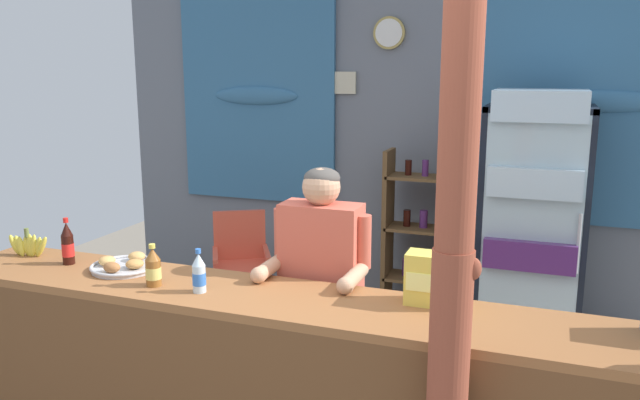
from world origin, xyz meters
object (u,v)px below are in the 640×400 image
timber_post (453,266)px  banana_bunch (28,246)px  bottle_shelf_rack (415,234)px  pastry_tray (124,265)px  stall_counter (273,387)px  soda_bottle_water (199,274)px  shopkeeper (321,277)px  plastic_lawn_chair (241,259)px  snack_box_instant_noodle (431,279)px  soda_bottle_iced_tea (153,268)px  drink_fridge (533,208)px  soda_bottle_cola (68,245)px

timber_post → banana_bunch: (-2.35, 0.46, -0.29)m
bottle_shelf_rack → pastry_tray: 2.49m
bottle_shelf_rack → banana_bunch: size_ratio=5.20×
stall_counter → soda_bottle_water: 0.60m
timber_post → shopkeeper: bearing=135.0°
bottle_shelf_rack → shopkeeper: (-0.08, -1.93, 0.25)m
plastic_lawn_chair → snack_box_instant_noodle: bearing=-43.4°
soda_bottle_iced_tea → pastry_tray: soda_bottle_iced_tea is taller
bottle_shelf_rack → shopkeeper: bearing=-92.3°
soda_bottle_iced_tea → pastry_tray: size_ratio=0.60×
bottle_shelf_rack → pastry_tray: size_ratio=4.01×
stall_counter → soda_bottle_water: soda_bottle_water is taller
stall_counter → bottle_shelf_rack: bearing=87.2°
bottle_shelf_rack → snack_box_instant_noodle: bearing=-76.6°
drink_fridge → plastic_lawn_chair: (-2.18, -0.28, -0.52)m
soda_bottle_water → snack_box_instant_noodle: 1.04m
bottle_shelf_rack → stall_counter: bearing=-92.8°
stall_counter → bottle_shelf_rack: 2.45m
pastry_tray → bottle_shelf_rack: bearing=65.5°
bottle_shelf_rack → soda_bottle_cola: 2.68m
timber_post → soda_bottle_water: 1.24m
bottle_shelf_rack → banana_bunch: bottle_shelf_rack is taller
soda_bottle_iced_tea → snack_box_instant_noodle: size_ratio=0.89×
plastic_lawn_chair → snack_box_instant_noodle: (1.82, -1.72, 0.61)m
soda_bottle_water → pastry_tray: soda_bottle_water is taller
bottle_shelf_rack → pastry_tray: (-1.03, -2.25, 0.30)m
soda_bottle_water → drink_fridge: bearing=58.3°
plastic_lawn_chair → pastry_tray: 1.88m
drink_fridge → banana_bunch: size_ratio=7.05×
stall_counter → soda_bottle_cola: (-1.24, 0.17, 0.49)m
soda_bottle_iced_tea → banana_bunch: 0.94m
snack_box_instant_noodle → banana_bunch: (-2.19, -0.05, -0.06)m
soda_bottle_cola → timber_post: bearing=-11.7°
bottle_shelf_rack → soda_bottle_iced_tea: bearing=-107.1°
soda_bottle_water → snack_box_instant_noodle: snack_box_instant_noodle is taller
bottle_shelf_rack → soda_bottle_iced_tea: 2.54m
bottle_shelf_rack → shopkeeper: 1.95m
shopkeeper → snack_box_instant_noodle: size_ratio=6.65×
timber_post → banana_bunch: bearing=168.9°
stall_counter → snack_box_instant_noodle: snack_box_instant_noodle is taller
plastic_lawn_chair → snack_box_instant_noodle: 2.58m
shopkeeper → pastry_tray: (-0.95, -0.32, 0.05)m
timber_post → soda_bottle_water: timber_post is taller
timber_post → banana_bunch: timber_post is taller
plastic_lawn_chair → soda_bottle_water: 2.18m
soda_bottle_water → shopkeeper: bearing=48.6°
pastry_tray → drink_fridge: bearing=47.4°
snack_box_instant_noodle → soda_bottle_water: bearing=-167.9°
plastic_lawn_chair → soda_bottle_water: bearing=-67.5°
pastry_tray → soda_bottle_water: bearing=-16.1°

